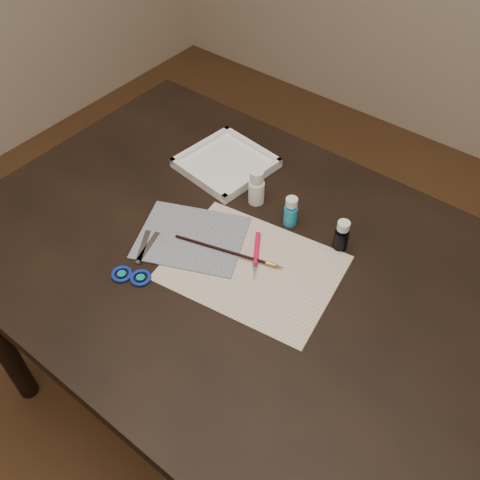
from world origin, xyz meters
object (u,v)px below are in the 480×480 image
Objects in this scene: paint_bottle_cyan at (291,211)px; palette_tray at (226,163)px; paper at (253,268)px; paint_bottle_white at (256,187)px; paint_bottle_navy at (342,235)px; scissors at (138,256)px; canvas at (191,237)px.

paint_bottle_cyan reaches higher than palette_tray.
paper is at bearing -41.50° from palette_tray.
paint_bottle_cyan is at bearing -6.11° from paint_bottle_white.
scissors is at bearing -137.88° from paint_bottle_navy.
paint_bottle_white reaches higher than scissors.
paint_bottle_navy is at bearing 55.29° from paper.
scissors reaches higher than paper.
paint_bottle_navy is at bearing -79.06° from scissors.
canvas is 2.51× the size of paint_bottle_white.
paint_bottle_navy is (0.28, 0.19, 0.04)m from canvas.
paint_bottle_navy is at bearing -9.53° from palette_tray.
paint_bottle_cyan is (0.15, 0.18, 0.04)m from canvas.
paint_bottle_white is 0.45× the size of palette_tray.
palette_tray is (-0.39, 0.06, -0.03)m from paint_bottle_navy.
paper is 0.22m from paint_bottle_white.
paint_bottle_cyan reaches higher than scissors.
paper is 0.17m from canvas.
scissors is at bearing -114.85° from canvas.
canvas is 1.34× the size of scissors.
palette_tray is at bearing 157.51° from paint_bottle_white.
paint_bottle_cyan is 0.26m from palette_tray.
paint_bottle_navy is 0.46m from scissors.
palette_tray reaches higher than canvas.
palette_tray reaches higher than paper.
paint_bottle_white reaches higher than paint_bottle_navy.
paper is 0.36m from palette_tray.
scissors is 0.85× the size of palette_tray.
paint_bottle_navy is 0.44× the size of scissors.
paint_bottle_white reaches higher than paint_bottle_cyan.
paint_bottle_cyan is (0.11, -0.01, -0.01)m from paint_bottle_white.
scissors is at bearing -148.42° from paper.
paper is 1.53× the size of canvas.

